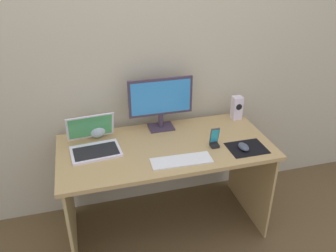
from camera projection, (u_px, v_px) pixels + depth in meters
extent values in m
plane|color=brown|center=(166.00, 225.00, 2.64)|extent=(8.00, 8.00, 0.00)
cube|color=#B6B093|center=(150.00, 52.00, 2.41)|extent=(6.00, 0.04, 2.50)
cube|color=tan|center=(165.00, 147.00, 2.31)|extent=(1.43, 0.68, 0.03)
cube|color=tan|center=(70.00, 206.00, 2.32)|extent=(0.02, 0.64, 0.69)
cube|color=tan|center=(250.00, 175.00, 2.64)|extent=(0.02, 0.64, 0.69)
cube|color=#3C3144|center=(161.00, 127.00, 2.53)|extent=(0.18, 0.14, 0.01)
cylinder|color=#3C3144|center=(161.00, 120.00, 2.50)|extent=(0.04, 0.04, 0.10)
cube|color=#3C3144|center=(161.00, 97.00, 2.41)|extent=(0.47, 0.02, 0.28)
cube|color=#338CD8|center=(161.00, 97.00, 2.41)|extent=(0.43, 0.00, 0.24)
cube|color=silver|center=(237.00, 108.00, 2.63)|extent=(0.07, 0.07, 0.18)
cylinder|color=black|center=(239.00, 107.00, 2.59)|extent=(0.05, 0.00, 0.05)
cube|color=white|center=(96.00, 152.00, 2.23)|extent=(0.34, 0.25, 0.02)
cube|color=black|center=(96.00, 151.00, 2.21)|extent=(0.29, 0.19, 0.00)
cube|color=white|center=(90.00, 127.00, 2.30)|extent=(0.32, 0.11, 0.20)
cube|color=#4CB266|center=(90.00, 127.00, 2.29)|extent=(0.29, 0.09, 0.17)
sphere|color=silver|center=(97.00, 128.00, 2.39)|extent=(0.14, 0.14, 0.14)
cube|color=white|center=(181.00, 161.00, 2.14)|extent=(0.39, 0.14, 0.01)
cube|color=black|center=(247.00, 148.00, 2.28)|extent=(0.25, 0.20, 0.00)
ellipsoid|color=#424A5C|center=(244.00, 147.00, 2.25)|extent=(0.06, 0.10, 0.04)
cube|color=black|center=(214.00, 145.00, 2.29)|extent=(0.06, 0.06, 0.02)
cube|color=#3E3F3F|center=(214.00, 136.00, 2.27)|extent=(0.06, 0.03, 0.12)
cube|color=#26A5BF|center=(215.00, 136.00, 2.26)|extent=(0.05, 0.02, 0.10)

